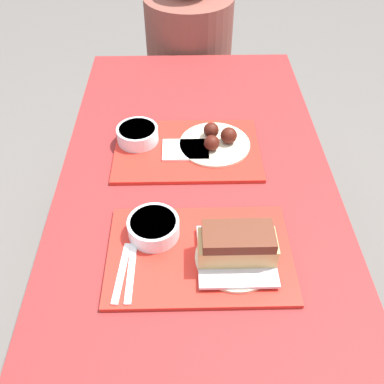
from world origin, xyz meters
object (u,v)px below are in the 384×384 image
bowl_coleslaw_far (138,134)px  person_seated_across (189,39)px  bowl_coleslaw_near (153,227)px  wings_plate_far (216,140)px  tray_near (198,254)px  tray_far (187,150)px  brisket_sandwich_plate (237,248)px

bowl_coleslaw_far → person_seated_across: (0.17, 0.81, -0.07)m
bowl_coleslaw_near → wings_plate_far: wings_plate_far is taller
tray_near → wings_plate_far: 0.43m
bowl_coleslaw_near → person_seated_across: size_ratio=0.19×
wings_plate_far → bowl_coleslaw_far: bearing=173.7°
wings_plate_far → tray_far: bearing=-169.8°
tray_far → brisket_sandwich_plate: (0.11, -0.43, 0.05)m
wings_plate_far → bowl_coleslaw_near: bearing=-116.6°
tray_near → bowl_coleslaw_far: 0.48m
brisket_sandwich_plate → person_seated_across: person_seated_across is taller
tray_near → brisket_sandwich_plate: 0.10m
tray_far → bowl_coleslaw_far: 0.16m
bowl_coleslaw_far → person_seated_across: bearing=77.9°
bowl_coleslaw_far → wings_plate_far: wings_plate_far is taller
brisket_sandwich_plate → bowl_coleslaw_far: 0.54m
brisket_sandwich_plate → person_seated_across: (-0.09, 1.28, -0.08)m
tray_far → bowl_coleslaw_near: bowl_coleslaw_near is taller
bowl_coleslaw_near → brisket_sandwich_plate: (0.20, -0.08, 0.01)m
bowl_coleslaw_near → wings_plate_far: bearing=63.4°
bowl_coleslaw_near → bowl_coleslaw_far: size_ratio=1.00×
bowl_coleslaw_near → bowl_coleslaw_far: bearing=99.8°
bowl_coleslaw_far → person_seated_across: 0.83m
tray_far → wings_plate_far: 0.10m
bowl_coleslaw_near → tray_far: bearing=75.5°
brisket_sandwich_plate → bowl_coleslaw_far: size_ratio=1.52×
tray_far → brisket_sandwich_plate: 0.44m
tray_near → tray_far: (-0.02, 0.41, 0.00)m
brisket_sandwich_plate → wings_plate_far: size_ratio=0.89×
tray_far → bowl_coleslaw_near: bearing=-104.5°
bowl_coleslaw_near → brisket_sandwich_plate: brisket_sandwich_plate is taller
tray_near → tray_far: same height
bowl_coleslaw_near → brisket_sandwich_plate: 0.22m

